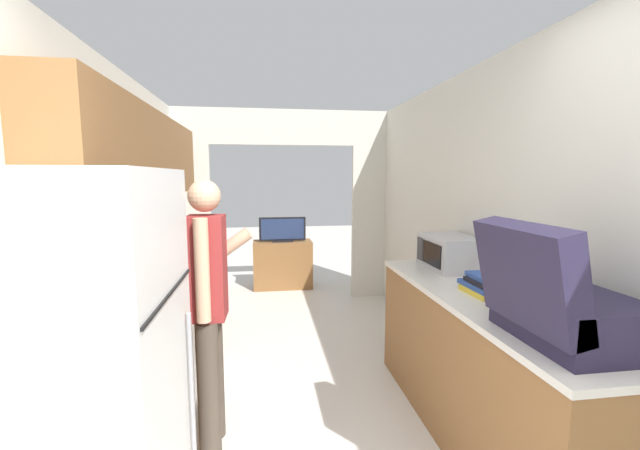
{
  "coord_description": "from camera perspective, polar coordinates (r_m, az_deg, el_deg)",
  "views": [
    {
      "loc": [
        -0.26,
        -0.85,
        1.65
      ],
      "look_at": [
        0.25,
        2.67,
        1.21
      ],
      "focal_mm": 22.0,
      "sensor_mm": 36.0,
      "label": 1
    }
  ],
  "objects": [
    {
      "name": "book_stack",
      "position": [
        2.65,
        22.94,
        -8.01
      ],
      "size": [
        0.23,
        0.3,
        0.12
      ],
      "color": "gold",
      "rests_on": "counter_right"
    },
    {
      "name": "wall_left",
      "position": [
        2.96,
        -29.56,
        2.68
      ],
      "size": [
        0.38,
        6.67,
        2.5
      ],
      "color": "silver",
      "rests_on": "ground_plane"
    },
    {
      "name": "tv_cabinet",
      "position": [
        5.89,
        -5.44,
        -5.7
      ],
      "size": [
        0.86,
        0.42,
        0.7
      ],
      "color": "brown",
      "rests_on": "ground_plane"
    },
    {
      "name": "suitcase",
      "position": [
        2.02,
        31.15,
        -9.65
      ],
      "size": [
        0.55,
        0.58,
        0.53
      ],
      "color": "#231E38",
      "rests_on": "counter_right"
    },
    {
      "name": "counter_left",
      "position": [
        3.75,
        -20.85,
        -11.82
      ],
      "size": [
        0.62,
        2.89,
        0.93
      ],
      "color": "brown",
      "rests_on": "ground_plane"
    },
    {
      "name": "counter_right",
      "position": [
        2.8,
        22.53,
        -18.54
      ],
      "size": [
        0.62,
        2.08,
        0.93
      ],
      "color": "brown",
      "rests_on": "ground_plane"
    },
    {
      "name": "range_oven",
      "position": [
        3.35,
        -22.34,
        -14.07
      ],
      "size": [
        0.66,
        0.73,
        1.07
      ],
      "color": "white",
      "rests_on": "ground_plane"
    },
    {
      "name": "refrigerator",
      "position": [
        1.87,
        -32.6,
        -19.76
      ],
      "size": [
        0.79,
        0.76,
        1.68
      ],
      "color": "white",
      "rests_on": "ground_plane"
    },
    {
      "name": "television",
      "position": [
        5.75,
        -5.48,
        -0.69
      ],
      "size": [
        0.68,
        0.16,
        0.36
      ],
      "color": "black",
      "rests_on": "tv_cabinet"
    },
    {
      "name": "microwave",
      "position": [
        3.25,
        18.35,
        -3.77
      ],
      "size": [
        0.35,
        0.52,
        0.26
      ],
      "color": "#B7B7BC",
      "rests_on": "counter_right"
    },
    {
      "name": "wall_right",
      "position": [
        2.94,
        26.46,
        -1.46
      ],
      "size": [
        0.06,
        6.67,
        2.5
      ],
      "color": "silver",
      "rests_on": "ground_plane"
    },
    {
      "name": "person",
      "position": [
        2.47,
        -15.93,
        -11.49
      ],
      "size": [
        0.52,
        0.38,
        1.63
      ],
      "rotation": [
        0.0,
        0.0,
        1.54
      ],
      "color": "#4C4238",
      "rests_on": "ground_plane"
    },
    {
      "name": "wall_far_with_doorway",
      "position": [
        5.16,
        -5.38,
        4.96
      ],
      "size": [
        3.16,
        0.06,
        2.5
      ],
      "color": "silver",
      "rests_on": "ground_plane"
    }
  ]
}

